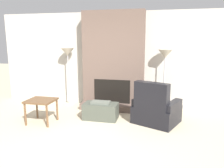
{
  "coord_description": "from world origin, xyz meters",
  "views": [
    {
      "loc": [
        1.26,
        -3.19,
        1.84
      ],
      "look_at": [
        0.0,
        2.4,
        0.69
      ],
      "focal_mm": 35.0,
      "sensor_mm": 36.0,
      "label": 1
    }
  ],
  "objects_px": {
    "side_table": "(41,103)",
    "floor_lamp_left": "(68,55)",
    "ottoman": "(101,111)",
    "floor_lamp_right": "(165,58)",
    "armchair": "(155,111)"
  },
  "relations": [
    {
      "from": "floor_lamp_left",
      "to": "ottoman",
      "type": "bearing_deg",
      "value": -37.7
    },
    {
      "from": "side_table",
      "to": "floor_lamp_left",
      "type": "bearing_deg",
      "value": 88.8
    },
    {
      "from": "side_table",
      "to": "floor_lamp_left",
      "type": "height_order",
      "value": "floor_lamp_left"
    },
    {
      "from": "side_table",
      "to": "floor_lamp_right",
      "type": "relative_size",
      "value": 0.37
    },
    {
      "from": "ottoman",
      "to": "floor_lamp_right",
      "type": "bearing_deg",
      "value": 32.92
    },
    {
      "from": "armchair",
      "to": "floor_lamp_left",
      "type": "distance_m",
      "value": 2.87
    },
    {
      "from": "ottoman",
      "to": "floor_lamp_left",
      "type": "height_order",
      "value": "floor_lamp_left"
    },
    {
      "from": "floor_lamp_left",
      "to": "floor_lamp_right",
      "type": "distance_m",
      "value": 2.64
    },
    {
      "from": "armchair",
      "to": "side_table",
      "type": "bearing_deg",
      "value": 34.96
    },
    {
      "from": "ottoman",
      "to": "floor_lamp_left",
      "type": "relative_size",
      "value": 0.49
    },
    {
      "from": "ottoman",
      "to": "floor_lamp_right",
      "type": "distance_m",
      "value": 2.1
    },
    {
      "from": "armchair",
      "to": "floor_lamp_left",
      "type": "relative_size",
      "value": 0.71
    },
    {
      "from": "ottoman",
      "to": "side_table",
      "type": "distance_m",
      "value": 1.37
    },
    {
      "from": "ottoman",
      "to": "floor_lamp_right",
      "type": "relative_size",
      "value": 0.49
    },
    {
      "from": "side_table",
      "to": "floor_lamp_right",
      "type": "xyz_separation_m",
      "value": [
        2.67,
        1.45,
        0.95
      ]
    }
  ]
}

